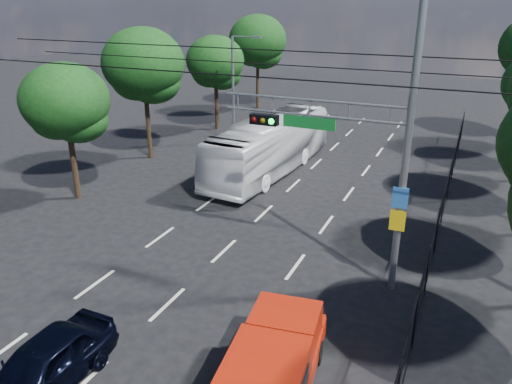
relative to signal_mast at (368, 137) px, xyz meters
The scene contains 13 objects.
lane_markings 9.56m from the signal_mast, 131.33° to the left, with size 6.12×38.00×0.01m.
signal_mast is the anchor object (origin of this frame).
streetlight_left 18.24m from the signal_mast, 129.66° to the left, with size 2.09×0.22×7.08m.
utility_wires 5.71m from the signal_mast, behind, with size 22.00×5.04×0.74m.
fence_right 6.37m from the signal_mast, 61.03° to the left, with size 0.06×34.03×2.00m.
tree_left_b 14.62m from the signal_mast, behind, with size 4.08×4.08×6.63m.
tree_left_c 17.57m from the signal_mast, 149.06° to the left, with size 4.80×4.80×7.80m.
tree_left_d 22.48m from the signal_mast, 130.73° to the left, with size 4.20×4.20×6.83m.
tree_left_e 29.12m from the signal_mast, 120.71° to the left, with size 4.92×4.92×7.99m.
red_pickup 7.65m from the signal_mast, 95.29° to the right, with size 2.46×5.22×1.87m.
navy_hatchback 11.29m from the signal_mast, 125.56° to the right, with size 1.69×4.19×1.43m, color black.
white_bus 12.56m from the signal_mast, 127.36° to the left, with size 2.62×11.21×3.12m, color silver.
white_van 12.69m from the signal_mast, 135.09° to the left, with size 1.32×3.79×1.25m, color silver.
Camera 1 is at (8.27, -7.43, 9.41)m, focal length 35.00 mm.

